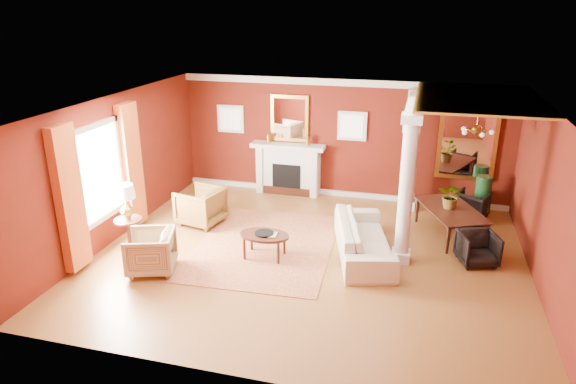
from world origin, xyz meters
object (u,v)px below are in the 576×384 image
(armchair_leopard, at_px, (201,204))
(side_table, at_px, (126,207))
(coffee_table, at_px, (264,236))
(dining_table, at_px, (452,214))
(sofa, at_px, (364,233))
(armchair_stripe, at_px, (150,250))

(armchair_leopard, relative_size, side_table, 0.67)
(coffee_table, relative_size, dining_table, 0.55)
(sofa, distance_m, side_table, 4.59)
(sofa, height_order, coffee_table, sofa)
(sofa, xyz_separation_m, coffee_table, (-1.80, -0.58, -0.03))
(armchair_stripe, xyz_separation_m, side_table, (-0.86, 0.71, 0.46))
(sofa, relative_size, armchair_leopard, 2.67)
(coffee_table, bearing_deg, sofa, 17.91)
(armchair_stripe, bearing_deg, sofa, 95.45)
(side_table, bearing_deg, sofa, 11.51)
(side_table, xyz_separation_m, dining_table, (6.12, 2.26, -0.40))
(dining_table, bearing_deg, side_table, 86.71)
(side_table, height_order, dining_table, side_table)
(armchair_stripe, relative_size, dining_table, 0.49)
(coffee_table, xyz_separation_m, dining_table, (3.44, 1.93, 0.04))
(armchair_leopard, xyz_separation_m, side_table, (-0.85, -1.50, 0.43))
(armchair_stripe, height_order, coffee_table, armchair_stripe)
(armchair_leopard, bearing_deg, armchair_stripe, 12.08)
(armchair_leopard, xyz_separation_m, dining_table, (5.27, 0.77, 0.03))
(sofa, bearing_deg, armchair_stripe, 99.73)
(side_table, relative_size, dining_table, 0.78)
(armchair_stripe, height_order, side_table, side_table)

